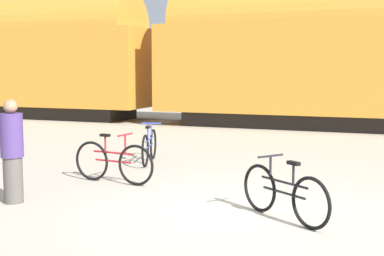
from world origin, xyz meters
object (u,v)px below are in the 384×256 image
(bicycle_blue, at_px, (149,146))
(bicycle_black, at_px, (284,194))
(bicycle_maroon, at_px, (113,162))
(freight_train, at_px, (334,52))
(person_in_purple, at_px, (12,152))

(bicycle_blue, bearing_deg, bicycle_black, -42.80)
(bicycle_black, distance_m, bicycle_maroon, 3.71)
(freight_train, bearing_deg, bicycle_black, -86.81)
(bicycle_maroon, distance_m, person_in_purple, 2.07)
(bicycle_blue, xyz_separation_m, bicycle_maroon, (0.30, -2.18, 0.02))
(bicycle_black, bearing_deg, bicycle_blue, 137.20)
(bicycle_blue, height_order, bicycle_maroon, bicycle_maroon)
(bicycle_blue, bearing_deg, bicycle_maroon, -82.27)
(bicycle_maroon, relative_size, person_in_purple, 1.06)
(freight_train, height_order, bicycle_maroon, freight_train)
(bicycle_maroon, xyz_separation_m, person_in_purple, (-0.76, -1.88, 0.43))
(freight_train, height_order, bicycle_black, freight_train)
(bicycle_maroon, height_order, person_in_purple, person_in_purple)
(bicycle_maroon, bearing_deg, bicycle_black, -20.62)
(bicycle_black, distance_m, bicycle_blue, 5.14)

